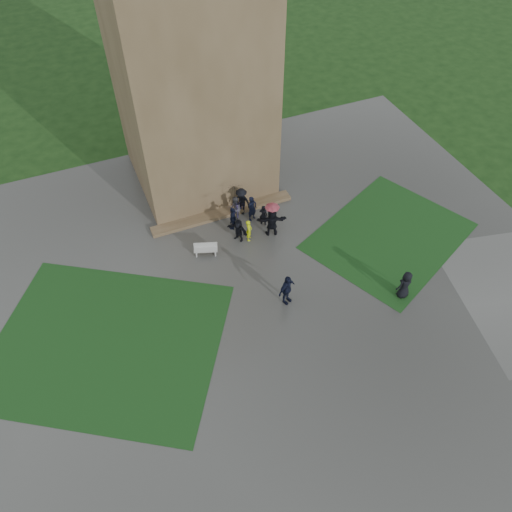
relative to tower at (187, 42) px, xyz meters
name	(u,v)px	position (x,y,z in m)	size (l,w,h in m)	color
ground	(297,351)	(0.00, -15.00, -9.00)	(120.00, 120.00, 0.00)	black
plaza	(280,319)	(0.00, -13.00, -8.99)	(34.00, 34.00, 0.02)	#353633
lawn_inset_left	(107,343)	(-8.50, -11.00, -8.97)	(11.00, 9.00, 0.01)	#123313
lawn_inset_right	(389,236)	(8.50, -10.00, -8.97)	(9.00, 7.00, 0.01)	#123313
tower	(187,42)	(0.00, 0.00, 0.00)	(8.00, 8.00, 18.00)	brown
tower_plinth	(223,213)	(0.00, -4.40, -8.87)	(9.00, 0.80, 0.22)	brown
bench	(206,249)	(-2.03, -7.17, -8.58)	(1.40, 0.84, 0.78)	#AEADA9
visitor_cluster	(248,213)	(1.03, -6.11, -7.76)	(3.52, 3.61, 2.68)	black
pedestrian_mid	(287,290)	(0.76, -12.05, -8.01)	(1.14, 0.65, 1.94)	black
pedestrian_near	(405,285)	(6.63, -14.08, -8.09)	(0.87, 0.59, 1.77)	black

